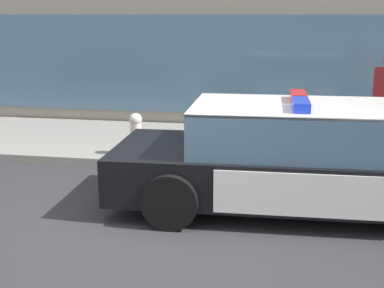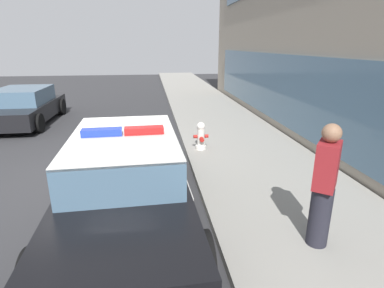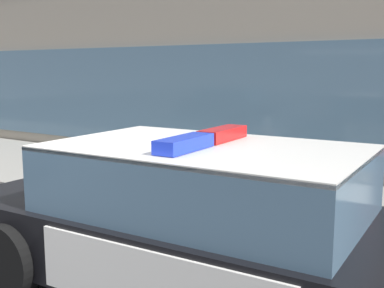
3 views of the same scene
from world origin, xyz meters
TOP-DOWN VIEW (x-y plane):
  - ground at (0.00, 0.00)m, footprint 48.00×48.00m
  - sidewalk at (0.00, 3.87)m, footprint 48.00×3.19m
  - police_cruiser at (1.81, 0.95)m, footprint 5.22×2.21m
  - fire_hydrant at (-0.99, 2.67)m, footprint 0.34×0.39m

SIDE VIEW (x-z plane):
  - ground at x=0.00m, z-range 0.00..0.00m
  - sidewalk at x=0.00m, z-range 0.00..0.15m
  - fire_hydrant at x=-0.99m, z-range 0.14..0.86m
  - police_cruiser at x=1.81m, z-range -0.07..1.43m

